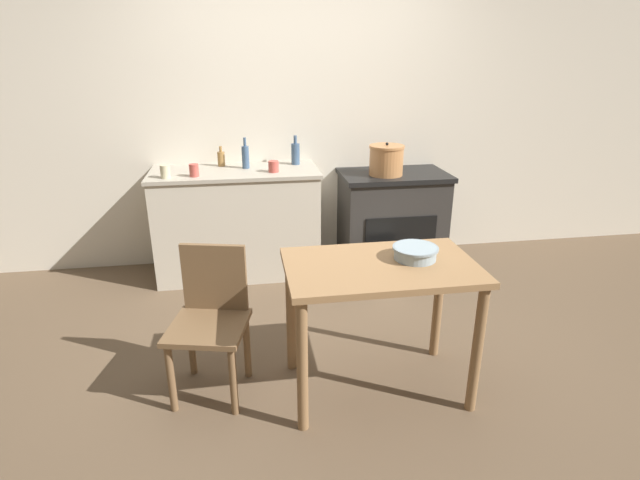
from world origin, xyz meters
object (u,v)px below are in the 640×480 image
chair (211,316)px  bottle_mid_left (245,156)px  flour_sack (388,266)px  cup_center_left (194,170)px  bottle_left (221,158)px  work_table (380,287)px  stock_pot (386,160)px  bottle_far_left (295,153)px  cup_center_right (165,172)px  mixing_bowl_large (415,252)px  cup_center (274,166)px  stove (391,218)px

chair → bottle_mid_left: (0.25, 1.62, 0.55)m
flour_sack → cup_center_left: 1.70m
chair → bottle_left: bottle_left is taller
work_table → stock_pot: stock_pot is taller
work_table → bottle_far_left: size_ratio=4.11×
cup_center_right → cup_center_left: bearing=4.1°
bottle_far_left → mixing_bowl_large: bearing=-77.0°
bottle_mid_left → cup_center: (0.21, -0.17, -0.05)m
bottle_mid_left → stove: bearing=-1.8°
stove → chair: stove is taller
cup_center_left → bottle_far_left: bearing=21.0°
bottle_mid_left → cup_center: size_ratio=2.83×
mixing_bowl_large → cup_center_left: bearing=129.1°
stove → bottle_left: bottle_left is taller
cup_center → work_table: bearing=-75.0°
chair → bottle_left: size_ratio=4.96×
stove → stock_pot: (-0.09, -0.07, 0.53)m
stock_pot → bottle_left: bearing=170.8°
chair → bottle_left: (0.05, 1.74, 0.52)m
bottle_mid_left → cup_center_right: size_ratio=2.54×
work_table → flour_sack: (0.44, 1.25, -0.46)m
work_table → stock_pot: bearing=73.1°
work_table → bottle_mid_left: bearing=109.9°
cup_center_right → mixing_bowl_large: bearing=-46.1°
stove → cup_center_left: 1.74m
chair → stock_pot: (1.41, 1.52, 0.50)m
chair → cup_center_right: bearing=118.1°
work_table → cup_center_left: 1.90m
stock_pot → cup_center_left: bearing=-175.5°
work_table → flour_sack: work_table is taller
flour_sack → stock_pot: (0.07, 0.43, 0.77)m
bottle_far_left → bottle_mid_left: size_ratio=0.97×
stock_pot → bottle_left: (-1.36, 0.22, 0.01)m
cup_center_left → cup_center_right: (-0.21, -0.02, 0.00)m
bottle_left → cup_center_left: bearing=-120.0°
bottle_far_left → cup_center_right: 1.08m
stock_pot → bottle_mid_left: 1.16m
stove → bottle_mid_left: bearing=178.2°
flour_sack → bottle_left: (-1.29, 0.65, 0.79)m
cup_center_left → cup_center: size_ratio=1.08×
stove → cup_center_right: cup_center_right is taller
work_table → chair: bearing=169.5°
cup_center_right → stock_pot: bearing=4.4°
chair → cup_center_right: size_ratio=8.28×
chair → bottle_mid_left: bearing=94.9°
mixing_bowl_large → bottle_far_left: bearing=103.0°
bottle_far_left → cup_center_right: bearing=-162.3°
flour_sack → cup_center_left: bearing=168.1°
mixing_bowl_large → bottle_far_left: bottle_far_left is taller
bottle_far_left → bottle_mid_left: bearing=-168.3°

